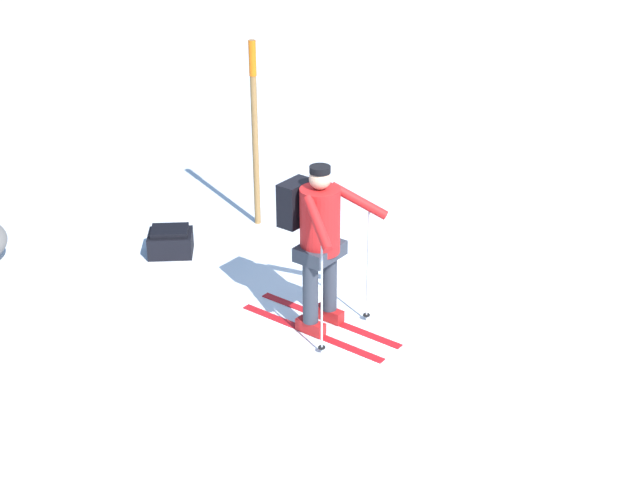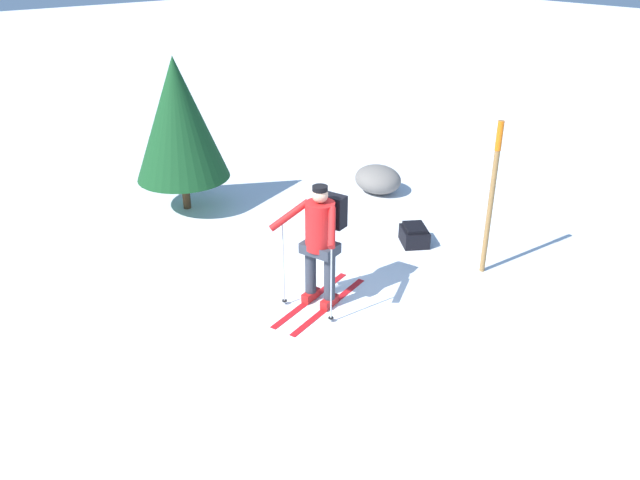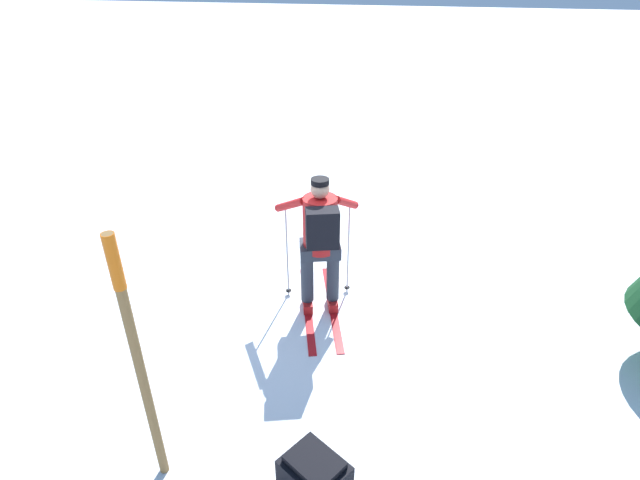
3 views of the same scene
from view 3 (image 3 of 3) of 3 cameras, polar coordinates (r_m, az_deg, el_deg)
name	(u,v)px [view 3 (image 3 of 3)]	position (r m, az deg, el deg)	size (l,w,h in m)	color
ground_plane	(305,287)	(6.48, -1.73, -5.36)	(80.00, 80.00, 0.00)	white
skier	(320,237)	(5.55, 0.03, 0.31)	(1.03, 1.73, 1.69)	red
dropped_backpack	(315,473)	(4.38, -0.63, -25.10)	(0.63, 0.60, 0.32)	black
trail_marker	(136,352)	(3.82, -20.29, -11.87)	(0.09, 0.09, 2.26)	olive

